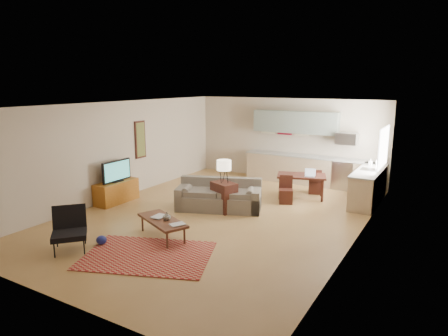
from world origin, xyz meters
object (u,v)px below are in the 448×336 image
Objects in this scene: sofa at (219,195)px; console_table at (224,197)px; armchair at (69,230)px; tv_credenza at (116,192)px; dining_table at (301,186)px; coffee_table at (163,228)px.

console_table is (0.18, -0.05, -0.02)m from sofa.
armchair is 3.86m from console_table.
sofa is 2.99× the size of console_table.
sofa is 1.76× the size of tv_credenza.
console_table reaches higher than dining_table.
dining_table is at bearing 95.42° from coffee_table.
sofa is at bearing 113.75° from coffee_table.
coffee_table is at bearing -26.93° from tv_credenza.
tv_credenza is 3.02m from console_table.
sofa is at bearing -144.57° from dining_table.
coffee_table is at bearing -72.02° from console_table.
tv_credenza is (-1.57, 2.80, -0.13)m from armchair.
armchair is at bearing -103.47° from coffee_table.
dining_table is (1.29, 2.11, -0.04)m from console_table.
console_table is at bearing -36.63° from sofa.
console_table is (2.91, 0.82, 0.08)m from tv_credenza.
armchair reaches higher than console_table.
coffee_table is (-0.04, -2.23, -0.18)m from sofa.
dining_table is (4.20, 2.93, 0.04)m from tv_credenza.
tv_credenza is 0.96× the size of dining_table.
dining_table is at bearing 82.32° from console_table.
tv_credenza is at bearing 71.77° from armchair.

